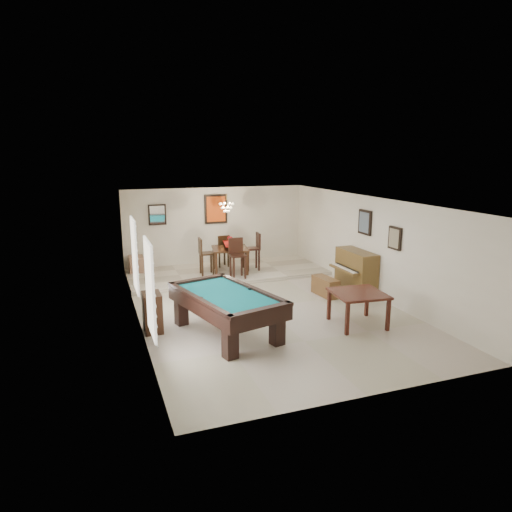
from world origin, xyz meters
TOP-DOWN VIEW (x-y plane):
  - ground_plane at (0.00, 0.00)m, footprint 6.00×9.00m
  - wall_back at (0.00, 4.50)m, footprint 6.00×0.04m
  - wall_front at (0.00, -4.50)m, footprint 6.00×0.04m
  - wall_left at (-3.00, 0.00)m, footprint 0.04×9.00m
  - wall_right at (3.00, 0.00)m, footprint 0.04×9.00m
  - ceiling at (0.00, 0.00)m, footprint 6.00×9.00m
  - dining_step at (0.00, 3.25)m, footprint 6.00×2.50m
  - window_left_front at (-2.97, -2.20)m, footprint 0.06×1.00m
  - window_left_rear at (-2.97, 0.60)m, footprint 0.06×1.00m
  - pool_table at (-1.35, -1.34)m, footprint 2.02×2.87m
  - square_table at (1.49, -1.83)m, footprint 1.18×1.18m
  - upright_piano at (2.59, 0.25)m, footprint 0.78×1.39m
  - piano_bench at (1.84, 0.30)m, footprint 0.42×0.90m
  - apothecary_chest at (-2.78, -0.67)m, footprint 0.37×0.56m
  - dining_table at (0.05, 3.06)m, footprint 1.24×1.24m
  - flower_vase at (0.05, 3.06)m, footprint 0.17×0.17m
  - dining_chair_south at (0.06, 2.34)m, footprint 0.44×0.44m
  - dining_chair_north at (0.00, 3.83)m, footprint 0.43×0.43m
  - dining_chair_west at (-0.69, 3.03)m, footprint 0.43×0.43m
  - dining_chair_east at (0.78, 3.09)m, footprint 0.47×0.47m
  - corner_bench at (-2.66, 4.09)m, footprint 0.43×0.54m
  - chandelier at (0.00, 3.20)m, footprint 0.44×0.44m
  - back_painting at (0.00, 4.46)m, footprint 0.75×0.06m
  - back_mirror at (-1.90, 4.46)m, footprint 0.55×0.06m
  - right_picture_upper at (2.96, 0.30)m, footprint 0.06×0.55m
  - right_picture_lower at (2.96, -1.00)m, footprint 0.06×0.45m

SIDE VIEW (x-z plane):
  - ground_plane at x=0.00m, z-range -0.02..0.00m
  - dining_step at x=0.00m, z-range 0.00..0.12m
  - piano_bench at x=1.84m, z-range 0.00..0.49m
  - corner_bench at x=-2.66m, z-range 0.12..0.60m
  - square_table at x=1.49m, z-range 0.00..0.75m
  - apothecary_chest at x=-2.78m, z-range 0.00..0.83m
  - pool_table at x=-1.35m, z-range 0.00..0.87m
  - dining_table at x=0.05m, z-range 0.12..1.00m
  - upright_piano at x=2.59m, z-range 0.00..1.16m
  - dining_chair_north at x=0.00m, z-range 0.12..1.15m
  - dining_chair_west at x=-0.69m, z-range 0.12..1.23m
  - dining_chair_south at x=0.06m, z-range 0.12..1.28m
  - dining_chair_east at x=0.78m, z-range 0.12..1.28m
  - flower_vase at x=0.05m, z-range 1.00..1.25m
  - wall_back at x=0.00m, z-range 0.00..2.60m
  - wall_front at x=0.00m, z-range 0.00..2.60m
  - wall_left at x=-3.00m, z-range 0.00..2.60m
  - wall_right at x=3.00m, z-range 0.00..2.60m
  - window_left_front at x=-2.97m, z-range 0.55..2.25m
  - window_left_rear at x=-2.97m, z-range 0.55..2.25m
  - right_picture_lower at x=2.96m, z-range 1.42..1.98m
  - back_mirror at x=-1.90m, z-range 1.48..2.12m
  - back_painting at x=0.00m, z-range 1.42..2.38m
  - right_picture_upper at x=2.96m, z-range 1.57..2.23m
  - chandelier at x=0.00m, z-range 1.90..2.50m
  - ceiling at x=0.00m, z-range 2.58..2.62m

